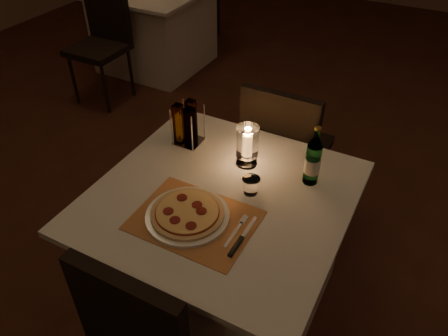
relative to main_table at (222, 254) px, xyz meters
The scene contains 14 objects.
floor 0.44m from the main_table, 105.28° to the left, with size 8.00×10.00×0.02m, color #482117.
main_table is the anchor object (origin of this frame).
chair_far 0.74m from the main_table, 90.00° to the left, with size 0.42×0.42×0.90m.
placemat 0.41m from the main_table, 96.34° to the right, with size 0.45×0.34×0.00m, color #C47A44.
plate 0.42m from the main_table, 105.52° to the right, with size 0.32×0.32×0.01m, color white.
pizza 0.44m from the main_table, 105.52° to the right, with size 0.28×0.28×0.02m.
fork 0.43m from the main_table, 45.27° to the right, with size 0.02×0.18×0.00m.
knife 0.46m from the main_table, 49.01° to the right, with size 0.02×0.22×0.01m.
tumbler 0.42m from the main_table, 31.87° to the left, with size 0.07×0.07×0.07m, color white, non-canonical shape.
water_bottle 0.61m from the main_table, 40.16° to the left, with size 0.06×0.06×0.27m.
hurricane_candle 0.53m from the main_table, 89.76° to the left, with size 0.10×0.10×0.19m.
cruet_caddy 0.61m from the main_table, 141.82° to the left, with size 0.12×0.12×0.21m.
neighbor_table_left 2.88m from the main_table, 131.06° to the left, with size 1.00×1.00×0.74m.
neighbor_chair_la 2.40m from the main_table, 142.38° to the left, with size 0.42×0.42×0.90m.
Camera 1 is at (0.68, -1.38, 1.92)m, focal length 35.00 mm.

